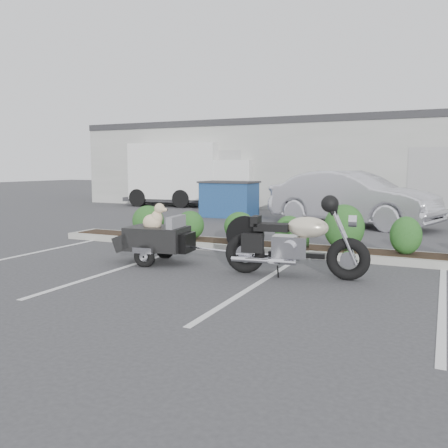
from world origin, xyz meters
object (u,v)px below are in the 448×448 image
at_px(motorcycle, 294,244).
at_px(pet_trailer, 156,237).
at_px(dumpster, 229,199).
at_px(sedan, 352,198).
at_px(delivery_truck, 192,176).

height_order(motorcycle, pet_trailer, motorcycle).
distance_m(pet_trailer, dumpster, 8.66).
relative_size(sedan, dumpster, 2.58).
bearing_deg(sedan, pet_trailer, 179.49).
bearing_deg(motorcycle, dumpster, 113.95).
bearing_deg(pet_trailer, delivery_truck, 108.81).
distance_m(pet_trailer, sedan, 7.98).
bearing_deg(pet_trailer, motorcycle, -7.38).
distance_m(motorcycle, pet_trailer, 2.79).
bearing_deg(dumpster, delivery_truck, 133.54).
bearing_deg(delivery_truck, sedan, -35.30).
bearing_deg(delivery_truck, motorcycle, -61.52).
bearing_deg(sedan, motorcycle, -160.06).
relative_size(pet_trailer, dumpster, 0.98).
bearing_deg(dumpster, pet_trailer, -75.95).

